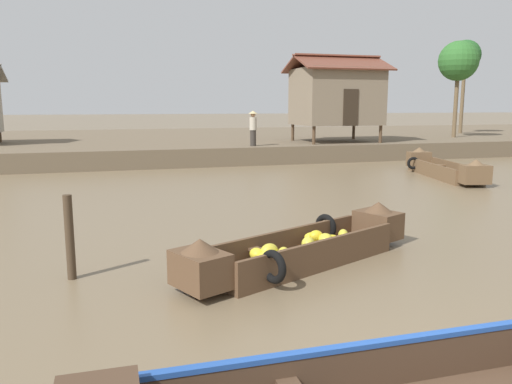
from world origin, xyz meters
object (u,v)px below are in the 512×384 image
Objects in this scene: palm_tree_mid at (459,62)px; palm_tree_near at (465,57)px; fishing_skiff_distant at (443,169)px; banana_boat at (303,248)px; mooring_post at (70,237)px; stilt_house_mid_left at (336,96)px; vendor_person at (253,126)px.

palm_tree_near is at bearing 47.46° from palm_tree_mid.
fishing_skiff_distant is at bearing -129.23° from palm_tree_mid.
mooring_post reaches higher than banana_boat.
stilt_house_mid_left is at bearing -170.56° from palm_tree_mid.
palm_tree_mid reaches higher than fishing_skiff_distant.
palm_tree_near is 32.66m from mooring_post.
palm_tree_mid reaches higher than stilt_house_mid_left.
fishing_skiff_distant is 17.99m from palm_tree_near.
vendor_person is (-13.49, -2.92, -3.52)m from palm_tree_mid.
banana_boat is 15.62m from vendor_person.
stilt_house_mid_left is 0.85× the size of palm_tree_mid.
vendor_person reaches higher than mooring_post.
banana_boat is 30.29m from palm_tree_near.
stilt_house_mid_left reaches higher than fishing_skiff_distant.
mooring_post is (-3.82, 0.38, 0.37)m from banana_boat.
fishing_skiff_distant is 0.89× the size of palm_tree_near.
palm_tree_near is at bearing 41.45° from mooring_post.
banana_boat is at bearing -5.73° from mooring_post.
stilt_house_mid_left is at bearing 16.87° from vendor_person.
palm_tree_near is (11.01, 13.04, 5.67)m from fishing_skiff_distant.
banana_boat is 0.87× the size of fishing_skiff_distant.
fishing_skiff_distant is at bearing -83.97° from stilt_house_mid_left.
palm_tree_near is 3.77× the size of vendor_person.
palm_tree_mid is at bearing 50.77° from fishing_skiff_distant.
stilt_house_mid_left reaches higher than banana_boat.
mooring_post is at bearing -138.55° from palm_tree_near.
mooring_post is at bearing -116.39° from vendor_person.
banana_boat is at bearing -103.02° from vendor_person.
vendor_person is at bearing -163.13° from stilt_house_mid_left.
vendor_person reaches higher than banana_boat.
stilt_house_mid_left is 8.87m from palm_tree_mid.
mooring_post is at bearing -147.74° from fishing_skiff_distant.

